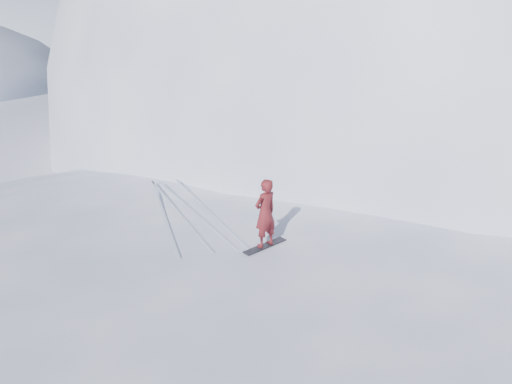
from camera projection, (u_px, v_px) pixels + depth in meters
near_ridge at (248, 310)px, 13.01m from camera, size 36.00×28.00×4.80m
summit_peak at (434, 120)px, 38.49m from camera, size 60.00×56.00×56.00m
peak_shoulder at (326, 146)px, 30.45m from camera, size 28.00×24.00×18.00m
wind_bumps at (197, 337)px, 11.87m from camera, size 16.00×14.40×1.00m
snowboard at (265, 246)px, 11.49m from camera, size 1.25×0.83×0.02m
snowboarder at (265, 213)px, 11.18m from camera, size 0.77×0.68×1.76m
board_tracks at (185, 210)px, 13.70m from camera, size 2.31×5.98×0.04m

